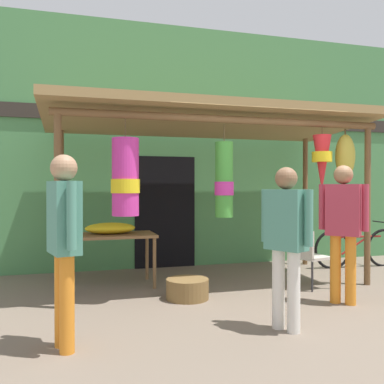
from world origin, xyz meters
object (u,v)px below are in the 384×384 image
(customer_foreground, at_px, (286,234))
(flower_heap_on_table, at_px, (111,228))
(parked_bicycle, at_px, (358,248))
(shopper_by_bananas, at_px, (343,222))
(vendor_in_orange, at_px, (64,234))
(folding_chair, at_px, (308,253))
(wicker_basket_by_table, at_px, (187,289))
(display_table, at_px, (112,240))

(customer_foreground, bearing_deg, flower_heap_on_table, 121.60)
(parked_bicycle, height_order, shopper_by_bananas, shopper_by_bananas)
(vendor_in_orange, relative_size, shopper_by_bananas, 1.01)
(folding_chair, xyz_separation_m, vendor_in_orange, (-3.33, -1.42, 0.53))
(wicker_basket_by_table, distance_m, vendor_in_orange, 2.21)
(wicker_basket_by_table, distance_m, shopper_by_bananas, 2.14)
(flower_heap_on_table, xyz_separation_m, customer_foreground, (1.52, -2.47, 0.13))
(parked_bicycle, bearing_deg, wicker_basket_by_table, -160.63)
(vendor_in_orange, bearing_deg, parked_bicycle, 27.13)
(parked_bicycle, xyz_separation_m, vendor_in_orange, (-5.06, -2.59, 0.69))
(vendor_in_orange, bearing_deg, display_table, 74.73)
(flower_heap_on_table, distance_m, shopper_by_bananas, 3.22)
(customer_foreground, distance_m, shopper_by_bananas, 1.35)
(display_table, bearing_deg, flower_heap_on_table, 98.01)
(flower_heap_on_table, xyz_separation_m, parked_bicycle, (4.43, 0.21, -0.50))
(parked_bicycle, distance_m, customer_foreground, 4.01)
(display_table, bearing_deg, parked_bicycle, 3.40)
(folding_chair, height_order, wicker_basket_by_table, folding_chair)
(display_table, height_order, vendor_in_orange, vendor_in_orange)
(flower_heap_on_table, bearing_deg, parked_bicycle, 2.73)
(flower_heap_on_table, height_order, shopper_by_bananas, shopper_by_bananas)
(folding_chair, bearing_deg, parked_bicycle, 33.95)
(wicker_basket_by_table, bearing_deg, display_table, 131.42)
(folding_chair, distance_m, vendor_in_orange, 3.66)
(flower_heap_on_table, bearing_deg, shopper_by_bananas, -33.70)
(vendor_in_orange, relative_size, customer_foreground, 1.05)
(folding_chair, relative_size, vendor_in_orange, 0.48)
(vendor_in_orange, bearing_deg, flower_heap_on_table, 75.20)
(wicker_basket_by_table, bearing_deg, vendor_in_orange, -138.28)
(display_table, relative_size, parked_bicycle, 0.71)
(vendor_in_orange, xyz_separation_m, customer_foreground, (2.15, -0.09, -0.06))
(parked_bicycle, xyz_separation_m, customer_foreground, (-2.92, -2.68, 0.63))
(vendor_in_orange, height_order, shopper_by_bananas, vendor_in_orange)
(display_table, bearing_deg, customer_foreground, -57.99)
(display_table, bearing_deg, folding_chair, -18.65)
(customer_foreground, bearing_deg, wicker_basket_by_table, 114.12)
(vendor_in_orange, bearing_deg, folding_chair, 23.18)
(folding_chair, relative_size, parked_bicycle, 0.48)
(wicker_basket_by_table, bearing_deg, folding_chair, 2.51)
(folding_chair, bearing_deg, flower_heap_on_table, 160.42)
(parked_bicycle, bearing_deg, flower_heap_on_table, -177.27)
(wicker_basket_by_table, xyz_separation_m, parked_bicycle, (3.56, 1.25, 0.22))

